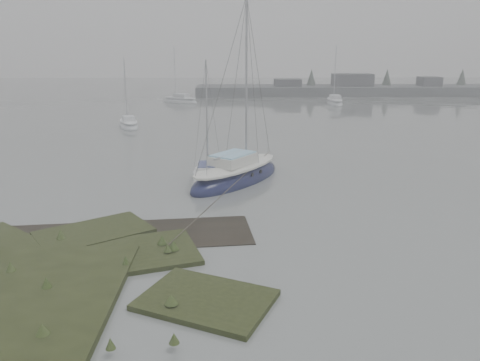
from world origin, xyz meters
name	(u,v)px	position (x,y,z in m)	size (l,w,h in m)	color
ground	(217,128)	(0.00, 30.00, 0.00)	(160.00, 160.00, 0.00)	slate
far_shoreline	(394,89)	(26.84, 61.90, 0.85)	(60.00, 8.00, 4.15)	#4C4F51
sailboat_main	(236,175)	(1.49, 11.99, 0.31)	(6.12, 7.21, 10.14)	#0F1236
sailboat_white	(208,178)	(-0.03, 11.82, 0.21)	(1.71, 4.86, 6.80)	silver
sailboat_far_a	(129,125)	(-8.07, 30.36, 0.21)	(3.01, 4.95, 6.64)	silver
sailboat_far_b	(334,103)	(14.65, 48.47, 0.25)	(2.03, 5.68, 7.94)	silver
sailboat_far_c	(180,101)	(-5.51, 50.79, 0.24)	(5.65, 4.62, 7.87)	silver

